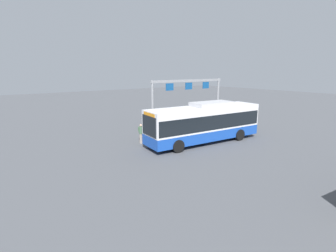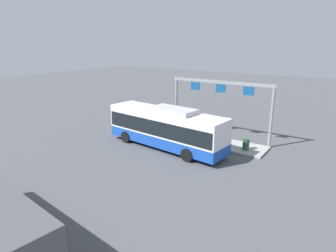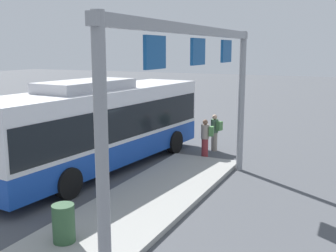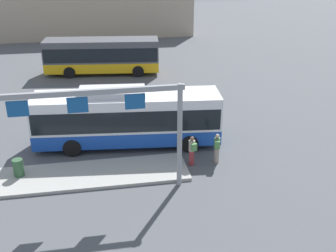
% 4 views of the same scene
% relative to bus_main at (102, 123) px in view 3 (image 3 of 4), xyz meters
% --- Properties ---
extents(ground_plane, '(120.00, 120.00, 0.00)m').
position_rel_bus_main_xyz_m(ground_plane, '(0.01, -0.00, -1.81)').
color(ground_plane, '#4C4F54').
extents(platform_curb, '(10.00, 2.80, 0.16)m').
position_rel_bus_main_xyz_m(platform_curb, '(-2.24, -3.26, -1.73)').
color(platform_curb, '#9E9E99').
rests_on(platform_curb, ground).
extents(bus_main, '(10.77, 3.56, 3.46)m').
position_rel_bus_main_xyz_m(bus_main, '(0.00, 0.00, 0.00)').
color(bus_main, '#1947AD').
rests_on(bus_main, ground).
extents(person_boarding, '(0.43, 0.58, 1.67)m').
position_rel_bus_main_xyz_m(person_boarding, '(4.49, -3.03, -0.92)').
color(person_boarding, gray).
rests_on(person_boarding, ground).
extents(person_waiting_near, '(0.41, 0.57, 1.67)m').
position_rel_bus_main_xyz_m(person_waiting_near, '(3.11, -3.09, -0.92)').
color(person_waiting_near, maroon).
rests_on(person_waiting_near, ground).
extents(platform_sign_gantry, '(9.47, 0.24, 5.20)m').
position_rel_bus_main_xyz_m(platform_sign_gantry, '(-2.48, -4.84, 1.95)').
color(platform_sign_gantry, gray).
rests_on(platform_sign_gantry, ground).
extents(trash_bin, '(0.52, 0.52, 0.90)m').
position_rel_bus_main_xyz_m(trash_bin, '(-5.76, -2.85, -1.20)').
color(trash_bin, '#2D5133').
rests_on(trash_bin, platform_curb).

